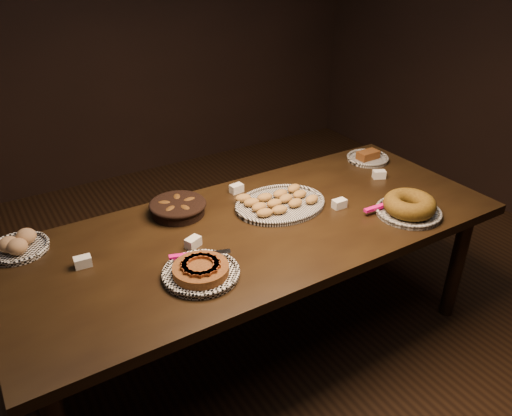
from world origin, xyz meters
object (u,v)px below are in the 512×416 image
buffet_table (259,239)px  bundt_cake_plate (409,207)px  madeleine_platter (279,203)px  apple_tart_plate (201,271)px

buffet_table → bundt_cake_plate: bearing=-23.3°
buffet_table → bundt_cake_plate: 0.76m
madeleine_platter → bundt_cake_plate: size_ratio=1.34×
apple_tart_plate → madeleine_platter: bearing=41.5°
buffet_table → bundt_cake_plate: size_ratio=6.62×
apple_tart_plate → bundt_cake_plate: bundt_cake_plate is taller
bundt_cake_plate → buffet_table: bearing=160.1°
apple_tart_plate → bundt_cake_plate: bearing=9.1°
buffet_table → apple_tart_plate: bearing=-153.1°
apple_tart_plate → bundt_cake_plate: 1.11m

